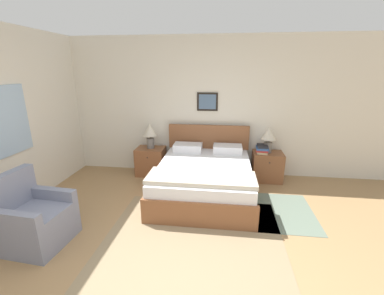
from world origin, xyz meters
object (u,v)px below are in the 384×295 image
object	(u,v)px
armchair	(33,220)
table_lamp_by_door	(269,136)
bed	(204,178)
table_lamp_near_window	(150,132)
nightstand_near_window	(151,161)
nightstand_by_door	(267,166)

from	to	relation	value
armchair	table_lamp_by_door	xyz separation A→B (m)	(3.00, 2.24, 0.55)
bed	armchair	bearing A→B (deg)	-141.72
table_lamp_near_window	nightstand_near_window	bearing A→B (deg)	-115.06
nightstand_near_window	table_lamp_by_door	distance (m)	2.29
bed	table_lamp_near_window	size ratio (longest dim) A/B	3.98
bed	table_lamp_near_window	xyz separation A→B (m)	(-1.11, 0.74, 0.56)
nightstand_near_window	nightstand_by_door	bearing A→B (deg)	0.00
bed	nightstand_near_window	bearing A→B (deg)	146.68
armchair	nightstand_by_door	world-z (taller)	armchair
nightstand_near_window	armchair	bearing A→B (deg)	-109.44
armchair	table_lamp_by_door	world-z (taller)	table_lamp_by_door
armchair	table_lamp_near_window	bearing A→B (deg)	165.13
bed	armchair	distance (m)	2.42
table_lamp_near_window	table_lamp_by_door	size ratio (longest dim) A/B	1.00
bed	nightstand_near_window	xyz separation A→B (m)	(-1.11, 0.73, -0.02)
table_lamp_by_door	bed	bearing A→B (deg)	-145.84
nightstand_near_window	bed	bearing A→B (deg)	-33.32
armchair	table_lamp_by_door	bearing A→B (deg)	131.42
bed	table_lamp_by_door	xyz separation A→B (m)	(1.10, 0.74, 0.56)
bed	nightstand_by_door	xyz separation A→B (m)	(1.11, 0.73, -0.02)
table_lamp_near_window	table_lamp_by_door	distance (m)	2.20
nightstand_near_window	table_lamp_by_door	world-z (taller)	table_lamp_by_door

